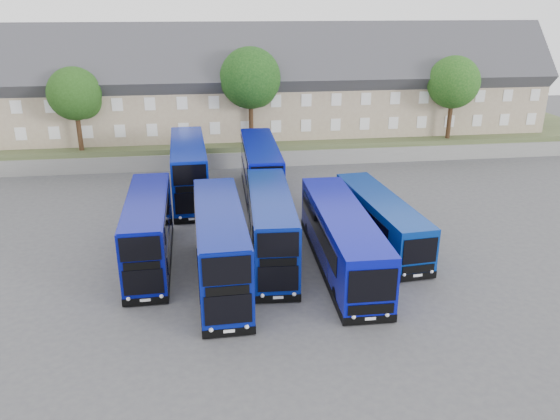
{
  "coord_description": "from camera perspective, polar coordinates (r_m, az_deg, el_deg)",
  "views": [
    {
      "loc": [
        -2.28,
        -26.74,
        15.09
      ],
      "look_at": [
        2.24,
        6.48,
        2.2
      ],
      "focal_mm": 35.0,
      "sensor_mm": 36.0,
      "label": 1
    }
  ],
  "objects": [
    {
      "name": "ground",
      "position": [
        30.79,
        -2.53,
        -8.34
      ],
      "size": [
        120.0,
        120.0,
        0.0
      ],
      "primitive_type": "plane",
      "color": "#45454A",
      "rests_on": "ground"
    },
    {
      "name": "dd_rear_right",
      "position": [
        43.88,
        -2.02,
        3.97
      ],
      "size": [
        2.82,
        11.44,
        4.53
      ],
      "rotation": [
        0.0,
        0.0,
        -0.02
      ],
      "color": "#080FA3",
      "rests_on": "ground"
    },
    {
      "name": "dd_front_mid",
      "position": [
        30.69,
        -6.24,
        -3.95
      ],
      "size": [
        2.89,
        11.32,
        4.47
      ],
      "rotation": [
        0.0,
        0.0,
        0.03
      ],
      "color": "navy",
      "rests_on": "ground"
    },
    {
      "name": "tree_far",
      "position": [
        66.64,
        20.05,
        13.47
      ],
      "size": [
        5.44,
        5.44,
        8.67
      ],
      "color": "#382314",
      "rests_on": "earth_bank"
    },
    {
      "name": "earth_bank",
      "position": [
        62.39,
        -5.51,
        7.89
      ],
      "size": [
        80.0,
        20.0,
        2.0
      ],
      "primitive_type": "cube",
      "color": "#46512E",
      "rests_on": "ground"
    },
    {
      "name": "dd_rear_left",
      "position": [
        44.59,
        -9.48,
        4.03
      ],
      "size": [
        3.13,
        11.71,
        4.62
      ],
      "rotation": [
        0.0,
        0.0,
        0.04
      ],
      "color": "#081EA0",
      "rests_on": "ground"
    },
    {
      "name": "coach_east_a",
      "position": [
        32.77,
        6.46,
        -3.11
      ],
      "size": [
        2.95,
        13.18,
        3.59
      ],
      "rotation": [
        0.0,
        0.0,
        -0.01
      ],
      "color": "#080EA2",
      "rests_on": "ground"
    },
    {
      "name": "terrace_row",
      "position": [
        57.61,
        -2.46,
        12.54
      ],
      "size": [
        60.0,
        10.4,
        11.2
      ],
      "color": "gray",
      "rests_on": "earth_bank"
    },
    {
      "name": "tree_mid",
      "position": [
        52.99,
        -2.97,
        13.39
      ],
      "size": [
        5.76,
        5.76,
        9.18
      ],
      "color": "#382314",
      "rests_on": "earth_bank"
    },
    {
      "name": "coach_east_b",
      "position": [
        36.55,
        10.43,
        -1.12
      ],
      "size": [
        3.42,
        11.55,
        3.11
      ],
      "rotation": [
        0.0,
        0.0,
        0.09
      ],
      "color": "navy",
      "rests_on": "ground"
    },
    {
      "name": "tree_east",
      "position": [
        57.82,
        17.75,
        12.41
      ],
      "size": [
        5.12,
        5.12,
        8.16
      ],
      "color": "#382314",
      "rests_on": "earth_bank"
    },
    {
      "name": "dd_front_right",
      "position": [
        33.26,
        -0.96,
        -1.95
      ],
      "size": [
        2.99,
        10.88,
        4.28
      ],
      "rotation": [
        0.0,
        0.0,
        -0.05
      ],
      "color": "navy",
      "rests_on": "ground"
    },
    {
      "name": "dd_front_left",
      "position": [
        33.79,
        -13.55,
        -2.31
      ],
      "size": [
        2.65,
        10.54,
        4.16
      ],
      "rotation": [
        0.0,
        0.0,
        0.02
      ],
      "color": "#070D81",
      "rests_on": "ground"
    },
    {
      "name": "retaining_wall",
      "position": [
        52.77,
        -5.0,
        5.19
      ],
      "size": [
        70.0,
        0.4,
        1.5
      ],
      "primitive_type": "cube",
      "color": "slate",
      "rests_on": "ground"
    },
    {
      "name": "tree_west",
      "position": [
        53.72,
        -20.5,
        11.13
      ],
      "size": [
        4.8,
        4.8,
        7.65
      ],
      "color": "#382314",
      "rests_on": "earth_bank"
    }
  ]
}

